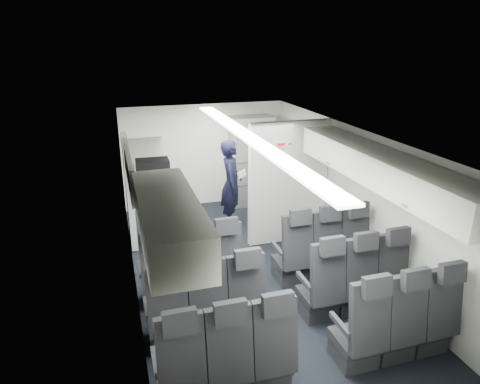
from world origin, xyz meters
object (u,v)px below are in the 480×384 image
flight_attendant (231,184)px  carry_on_bag (153,169)px  boarding_door (129,190)px  seat_row_rear (316,344)px  galley_unit (251,161)px  seat_row_front (259,263)px  seat_row_mid (283,297)px

flight_attendant → carry_on_bag: (-1.58, -1.87, 0.97)m
boarding_door → carry_on_bag: size_ratio=4.44×
seat_row_rear → galley_unit: 5.17m
seat_row_front → carry_on_bag: 1.99m
seat_row_mid → boarding_door: bearing=118.8°
boarding_door → carry_on_bag: (0.28, -1.73, 0.85)m
seat_row_mid → seat_row_rear: 0.90m
seat_row_front → carry_on_bag: (-1.36, 0.35, 1.41)m
seat_row_mid → galley_unit: galley_unit is taller
seat_row_rear → flight_attendant: (0.22, 4.02, 0.44)m
carry_on_bag → seat_row_front: bearing=-13.7°
boarding_door → seat_row_mid: bearing=-61.2°
seat_row_front → flight_attendant: size_ratio=1.98×
seat_row_front → galley_unit: size_ratio=1.75×
boarding_door → flight_attendant: (1.86, 0.14, -0.11)m
galley_unit → boarding_door: (-2.59, -1.17, 0.00)m
boarding_door → carry_on_bag: carry_on_bag is taller
seat_row_front → flight_attendant: flight_attendant is taller
flight_attendant → carry_on_bag: bearing=157.0°
seat_row_rear → flight_attendant: 4.05m
seat_row_mid → flight_attendant: bearing=86.0°
seat_row_mid → carry_on_bag: carry_on_bag is taller
galley_unit → seat_row_mid: bearing=-102.9°
flight_attendant → seat_row_mid: bearing=-166.9°
flight_attendant → boarding_door: bearing=111.3°
seat_row_mid → carry_on_bag: 2.32m
seat_row_front → flight_attendant: (0.22, 2.22, 0.44)m
seat_row_mid → galley_unit: (0.95, 4.15, 0.55)m
seat_row_mid → flight_attendant: flight_attendant is taller
seat_row_front → carry_on_bag: bearing=165.5°
seat_row_front → seat_row_mid: 0.90m
seat_row_front → seat_row_rear: (0.00, -1.80, 0.00)m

